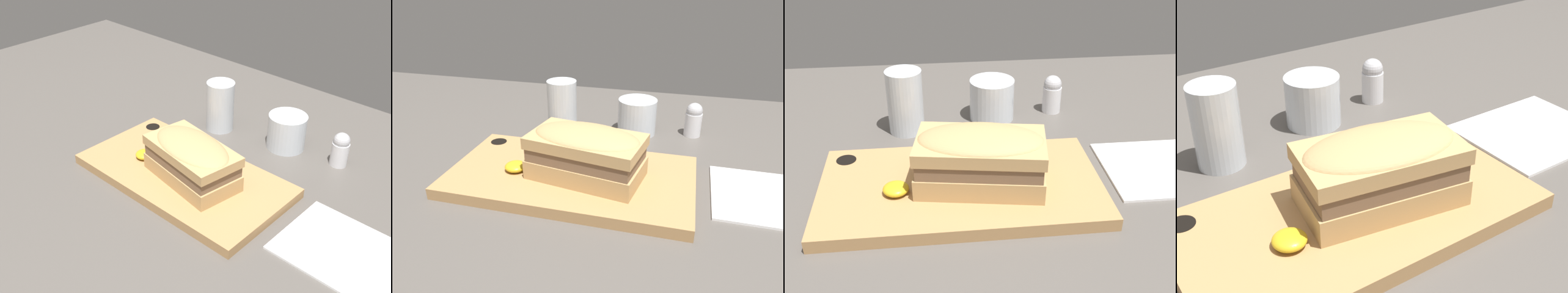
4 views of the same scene
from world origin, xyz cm
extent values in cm
cube|color=#56514C|center=(0.00, 0.00, 1.00)|extent=(190.33, 111.75, 2.00)
cube|color=tan|center=(-5.56, 3.69, 2.94)|extent=(39.37, 21.20, 1.88)
cylinder|color=black|center=(-22.28, 11.32, 3.46)|extent=(2.97, 2.97, 0.94)
cube|color=tan|center=(-2.85, 3.07, 5.40)|extent=(18.66, 12.21, 3.03)
cube|color=brown|center=(-2.85, 3.07, 7.99)|extent=(17.91, 11.73, 2.15)
cube|color=tan|center=(-2.85, 3.07, 9.97)|extent=(18.66, 12.21, 1.82)
ellipsoid|color=tan|center=(-2.85, 3.07, 10.73)|extent=(18.29, 11.97, 2.73)
ellipsoid|color=gold|center=(-14.47, 1.93, 4.59)|extent=(3.54, 3.54, 1.42)
cylinder|color=silver|center=(-13.48, 23.41, 7.52)|extent=(6.10, 6.10, 11.05)
cylinder|color=silver|center=(-13.48, 23.41, 4.69)|extent=(5.36, 5.36, 4.97)
cylinder|color=silver|center=(1.80, 26.71, 5.67)|extent=(7.95, 7.95, 7.34)
cylinder|color=#33050F|center=(1.80, 26.71, 4.75)|extent=(7.16, 7.16, 5.11)
cube|color=white|center=(25.95, 6.58, 2.20)|extent=(18.79, 15.86, 0.40)
cylinder|color=white|center=(13.25, 28.22, 4.42)|extent=(3.41, 3.41, 4.85)
sphere|color=#B7B7BC|center=(13.25, 28.22, 7.44)|extent=(3.24, 3.24, 3.24)
camera|label=1|loc=(47.54, -50.24, 56.25)|focal=45.00mm
camera|label=2|loc=(10.92, -47.77, 34.57)|focal=35.00mm
camera|label=3|loc=(-9.04, -53.04, 42.78)|focal=45.00mm
camera|label=4|loc=(-31.03, -36.90, 39.19)|focal=50.00mm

